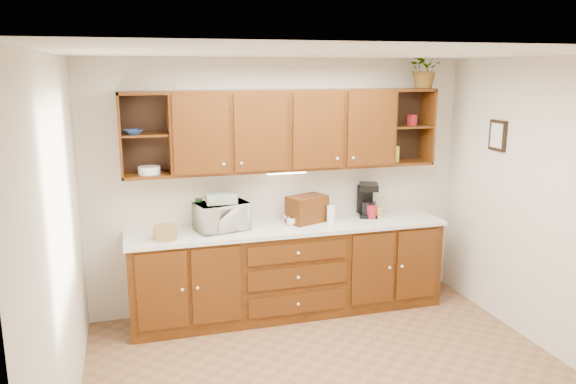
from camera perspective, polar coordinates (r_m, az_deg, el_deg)
floor at (r=4.81m, az=5.21°, el=-18.89°), size 4.00×4.00×0.00m
ceiling at (r=4.11m, az=5.94°, el=13.84°), size 4.00×4.00×0.00m
back_wall at (r=5.89m, az=-0.72°, el=0.74°), size 4.00×0.00×4.00m
left_wall at (r=4.02m, az=-22.15°, el=-5.82°), size 0.00×3.50×3.50m
right_wall at (r=5.33m, az=25.97°, el=-1.79°), size 0.00×3.50×3.50m
base_cabinets at (r=5.85m, az=0.09°, el=-8.02°), size 3.20×0.60×0.90m
countertop at (r=5.69m, az=0.12°, el=-3.62°), size 3.24×0.64×0.04m
upper_cabinets at (r=5.65m, az=-0.21°, el=6.33°), size 3.20×0.33×0.80m
undercabinet_light at (r=5.65m, az=-0.15°, el=2.00°), size 0.40×0.05×0.02m
framed_picture at (r=5.91m, az=20.53°, el=5.40°), size 0.03×0.24×0.30m
wicker_basket at (r=5.35m, az=-12.36°, el=-4.05°), size 0.25×0.25×0.13m
microwave at (r=5.55m, az=-6.75°, el=-2.46°), size 0.56×0.45×0.27m
towel_stack at (r=5.50m, az=-6.80°, el=-0.64°), size 0.30×0.22×0.09m
wine_bottle at (r=5.61m, az=-9.02°, el=-2.18°), size 0.09×0.09×0.31m
woven_tray at (r=5.75m, az=-6.71°, el=-3.26°), size 0.35×0.12×0.34m
bread_box at (r=5.79m, az=1.94°, el=-1.73°), size 0.46×0.37×0.28m
mug_tree at (r=5.76m, az=0.48°, el=-2.78°), size 0.22×0.24×0.27m
canister_red at (r=6.00m, az=8.53°, el=-2.00°), size 0.12×0.12×0.14m
canister_white at (r=5.78m, az=4.39°, el=-2.27°), size 0.10×0.10×0.18m
canister_yellow at (r=6.08m, az=9.08°, el=-2.00°), size 0.09×0.09×0.11m
coffee_maker at (r=6.08m, az=8.08°, el=-0.83°), size 0.26×0.30×0.36m
bowl_stack at (r=5.41m, az=-15.47°, el=5.90°), size 0.22×0.22×0.04m
plate_stack at (r=5.47m, az=-13.92°, el=2.18°), size 0.22×0.22×0.07m
pantry_box_yellow at (r=6.09m, az=10.67°, el=3.81°), size 0.11×0.10×0.16m
pantry_box_red at (r=6.13m, az=12.49°, el=7.13°), size 0.09×0.08×0.11m
potted_plant at (r=6.14m, az=13.78°, el=12.11°), size 0.37×0.32×0.41m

